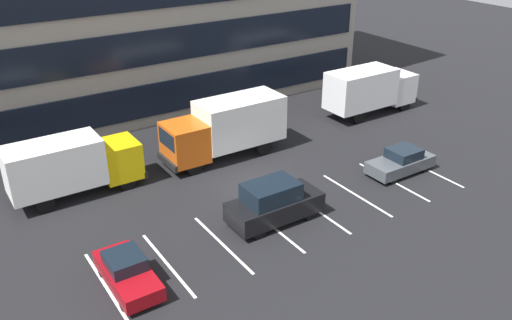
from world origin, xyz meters
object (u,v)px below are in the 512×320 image
at_px(box_truck_yellow, 72,164).
at_px(box_truck_white, 370,89).
at_px(sedan_charcoal, 401,162).
at_px(suv_black, 274,203).
at_px(sedan_maroon, 127,272).
at_px(box_truck_orange, 226,126).

relative_size(box_truck_yellow, box_truck_white, 0.95).
bearing_deg(sedan_charcoal, suv_black, -178.50).
distance_m(box_truck_yellow, sedan_charcoal, 18.43).
relative_size(sedan_maroon, suv_black, 0.83).
xyz_separation_m(box_truck_white, box_truck_orange, (-12.53, -0.56, 0.08)).
relative_size(box_truck_white, suv_black, 1.55).
distance_m(sedan_charcoal, suv_black, 9.24).
xyz_separation_m(box_truck_orange, suv_black, (-1.85, -7.72, -0.98)).
relative_size(box_truck_yellow, sedan_charcoal, 1.70).
bearing_deg(box_truck_yellow, sedan_maroon, -93.16).
distance_m(sedan_maroon, suv_black, 7.96).
relative_size(box_truck_yellow, suv_black, 1.47).
distance_m(box_truck_yellow, suv_black, 10.97).
distance_m(box_truck_orange, suv_black, 8.00).
bearing_deg(box_truck_orange, box_truck_yellow, 178.03).
bearing_deg(sedan_maroon, box_truck_orange, 40.93).
height_order(box_truck_yellow, box_truck_orange, box_truck_orange).
bearing_deg(sedan_charcoal, sedan_maroon, -176.69).
height_order(box_truck_orange, sedan_maroon, box_truck_orange).
height_order(box_truck_white, sedan_maroon, box_truck_white).
bearing_deg(suv_black, box_truck_orange, 76.51).
bearing_deg(box_truck_yellow, sedan_charcoal, -25.07).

